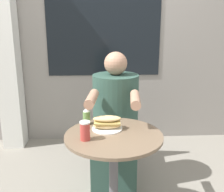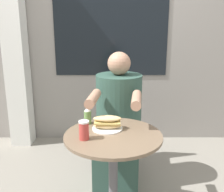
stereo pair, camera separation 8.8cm
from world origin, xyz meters
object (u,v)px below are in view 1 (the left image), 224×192
(seated_diner, at_px, (115,132))
(condiment_bottle, at_px, (87,116))
(cafe_table, at_px, (114,162))
(drink_cup, at_px, (85,131))
(diner_chair, at_px, (114,116))
(sandwich_on_plate, at_px, (107,123))

(seated_diner, distance_m, condiment_bottle, 0.47)
(condiment_bottle, bearing_deg, seated_diner, 55.45)
(condiment_bottle, bearing_deg, cafe_table, -46.97)
(drink_cup, relative_size, condiment_bottle, 0.98)
(seated_diner, relative_size, drink_cup, 10.01)
(seated_diner, height_order, condiment_bottle, seated_diner)
(diner_chair, relative_size, seated_diner, 0.74)
(sandwich_on_plate, distance_m, drink_cup, 0.21)
(seated_diner, bearing_deg, diner_chair, -85.91)
(drink_cup, bearing_deg, sandwich_on_plate, 49.44)
(diner_chair, distance_m, sandwich_on_plate, 0.81)
(cafe_table, bearing_deg, seated_diner, 84.98)
(diner_chair, distance_m, seated_diner, 0.35)
(drink_cup, bearing_deg, seated_diner, 69.31)
(diner_chair, xyz_separation_m, drink_cup, (-0.24, -0.94, 0.24))
(drink_cup, bearing_deg, cafe_table, 22.27)
(sandwich_on_plate, xyz_separation_m, condiment_bottle, (-0.14, 0.10, 0.02))
(cafe_table, xyz_separation_m, diner_chair, (0.06, 0.86, 0.01))
(seated_diner, relative_size, sandwich_on_plate, 5.78)
(sandwich_on_plate, bearing_deg, drink_cup, -130.56)
(seated_diner, bearing_deg, drink_cup, 75.83)
(cafe_table, relative_size, condiment_bottle, 5.90)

